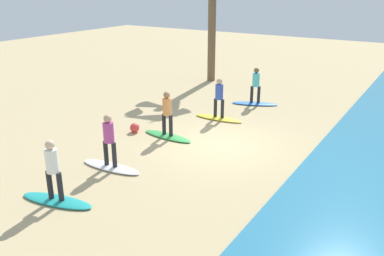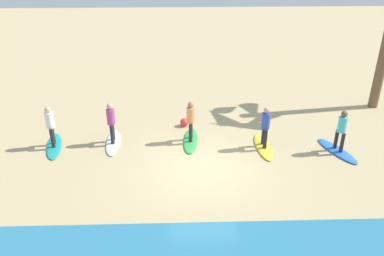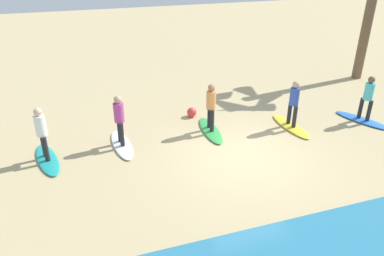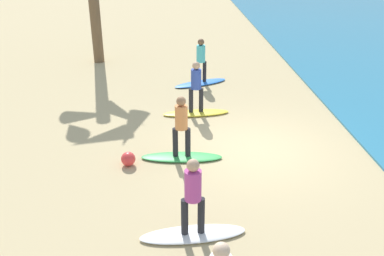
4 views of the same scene
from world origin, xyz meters
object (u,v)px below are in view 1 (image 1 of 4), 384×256
Objects in this scene: surfboard_blue at (255,104)px; surfboard_green at (168,136)px; surfer_teal at (52,166)px; surfer_blue at (256,83)px; beach_ball at (135,128)px; surfer_white at (109,137)px; surfer_yellow at (219,95)px; surfboard_teal at (57,201)px; surfboard_yellow at (219,118)px; surfboard_white at (111,167)px; surfer_green at (167,110)px.

surfboard_blue is 1.00× the size of surfboard_green.
surfboard_blue is 1.28× the size of surfer_teal.
surfer_blue is 6.35m from beach_ball.
surfer_white and surfer_teal have the same top height.
beach_ball is at bearing -166.11° from surfboard_green.
surfer_yellow is 0.78× the size of surfboard_teal.
surfboard_green is (5.60, -1.00, 0.00)m from surfboard_blue.
surfer_blue is 2.98m from surfboard_yellow.
surfer_teal is (8.19, -0.32, 0.00)m from surfer_yellow.
surfer_white is (5.91, -0.54, 0.00)m from surfer_yellow.
surfer_white is at bearing -6.14° from surfer_blue.
surfboard_blue is at bearing 83.86° from surfboard_green.
surfer_yellow is 1.00× the size of surfer_teal.
beach_ball is at bearing 95.90° from surfboard_teal.
surfboard_yellow is at bearing -8.14° from surfer_blue.
surfboard_white is 2.49m from surfer_teal.
surfer_green reaches higher than surfboard_green.
surfer_teal is at bearing 17.69° from beach_ball.
surfboard_green is at bearing -177.06° from surfer_teal.
surfer_blue and surfer_white have the same top height.
surfboard_green is at bearing 99.95° from beach_ball.
surfboard_green is (2.82, -0.60, -0.99)m from surfer_yellow.
surfer_green is (5.60, -1.00, 0.99)m from surfboard_blue.
surfer_yellow reaches higher than surfboard_green.
surfboard_blue is 1.00× the size of surfboard_white.
surfer_white is (3.09, 0.06, 0.00)m from surfer_green.
surfer_yellow and surfer_green have the same top height.
surfer_yellow and surfer_teal have the same top height.
surfer_yellow and surfer_white have the same top height.
surfboard_blue is at bearing 176.24° from surfer_teal.
surfer_yellow is at bearing 147.39° from beach_ball.
beach_ball reaches higher than surfboard_teal.
surfer_green is 4.52× the size of beach_ball.
surfer_teal is (5.36, 0.28, 0.99)m from surfboard_green.
surfer_blue is 0.78× the size of surfboard_teal.
surfboard_white and surfboard_teal have the same top height.
beach_ball is (5.84, -2.36, -0.86)m from surfer_blue.
surfer_blue and surfer_green have the same top height.
surfboard_teal is at bearing -88.33° from surfboard_white.
surfer_green is at bearing 87.47° from surfboard_white.
surfboard_yellow is 2.88m from surfboard_green.
surfer_blue is at bearing 171.86° from surfer_yellow.
surfboard_white is 1.28× the size of surfer_teal.
surfboard_white is (3.09, 0.06, -0.99)m from surfer_green.
surfer_green is (2.82, -0.60, 0.00)m from surfer_yellow.
surfer_teal reaches higher than surfboard_white.
surfboard_yellow is at bearing 177.74° from surfer_teal.
surfer_blue is at bearing 169.92° from surfer_green.
surfboard_yellow is 1.00× the size of surfboard_white.
beach_ball is at bearing -162.31° from surfer_teal.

